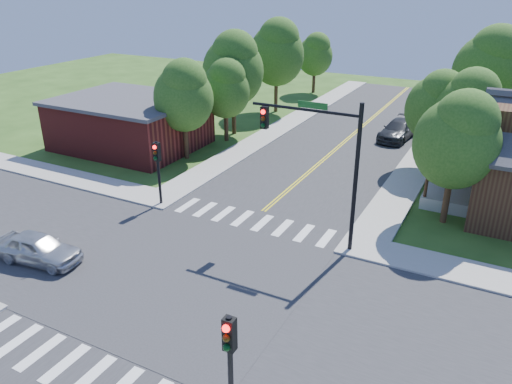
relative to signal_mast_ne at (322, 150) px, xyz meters
The scene contains 24 objects.
ground 8.37m from the signal_mast_ne, 125.00° to the right, with size 100.00×100.00×0.00m, color #284917.
road_ns 8.36m from the signal_mast_ne, 125.00° to the right, with size 10.00×90.00×0.04m, color #2D2D30.
road_ew 8.36m from the signal_mast_ne, 125.00° to the right, with size 90.00×10.00×0.04m, color #2D2D30.
intersection_patch 8.37m from the signal_mast_ne, 125.00° to the right, with size 10.20×10.20×0.06m, color #2D2D30.
sidewalk_nw 22.73m from the signal_mast_ne, 152.60° to the left, with size 40.00×40.00×0.14m.
crosswalk_north 6.23m from the signal_mast_ne, behind, with size 8.85×2.00×0.01m.
crosswalk_south 13.32m from the signal_mast_ne, 108.36° to the right, with size 8.85×2.00×0.01m.
centerline 8.34m from the signal_mast_ne, 125.00° to the right, with size 0.30×90.00×0.01m.
signal_mast_ne is the anchor object (origin of this frame).
signal_pole_se 11.55m from the signal_mast_ne, 81.44° to the right, with size 0.34×0.42×3.80m.
signal_pole_nw 9.76m from the signal_mast_ne, behind, with size 0.34×0.42×3.80m.
building_nw 19.87m from the signal_mast_ne, 157.21° to the left, with size 10.40×8.40×3.73m.
tree_e_a 7.42m from the signal_mast_ne, 45.07° to the left, with size 4.24×4.03×7.21m.
tree_e_b 13.34m from the signal_mast_ne, 68.46° to the left, with size 4.20×3.99×7.14m.
tree_e_c 20.94m from the signal_mast_ne, 74.94° to the left, with size 5.32×5.05×9.04m.
tree_e_d 29.85m from the signal_mast_ne, 79.27° to the left, with size 4.49×4.26×7.63m.
tree_w_a 14.65m from the signal_mast_ne, 150.36° to the left, with size 4.19×3.98×7.13m.
tree_w_b 18.99m from the signal_mast_ne, 132.14° to the left, with size 4.92×4.68×8.37m.
tree_w_c 25.64m from the signal_mast_ne, 119.96° to the left, with size 5.13×4.88×8.72m.
tree_w_d 34.24m from the signal_mast_ne, 111.80° to the left, with size 3.85×3.66×6.54m.
tree_house 13.46m from the signal_mast_ne, 76.97° to the left, with size 3.98×3.78×6.76m.
tree_bldg 17.31m from the signal_mast_ne, 135.43° to the left, with size 3.86×3.66×6.55m.
car_silver 13.66m from the signal_mast_ne, 144.55° to the right, with size 4.26×2.14×1.39m, color silver.
car_dgrey 19.27m from the signal_mast_ne, 91.26° to the left, with size 2.60×5.31×1.49m, color #2C2E31.
Camera 1 is at (11.25, -14.85, 12.17)m, focal length 35.00 mm.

